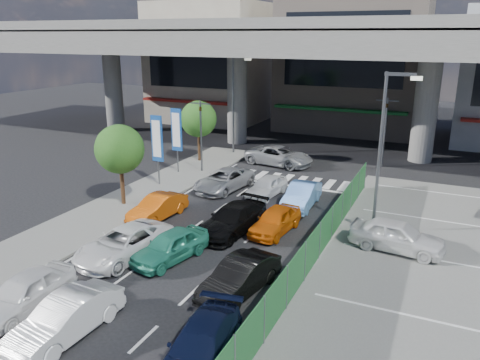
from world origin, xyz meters
The scene contains 30 objects.
ground centered at (0.00, 0.00, 0.00)m, with size 120.00×120.00×0.00m, color black.
parking_lot centered at (11.00, 2.00, 0.03)m, with size 12.00×28.00×0.06m, color slate.
sidewalk_left centered at (-7.00, 4.00, 0.06)m, with size 4.00×30.00×0.12m, color slate.
fence_run centered at (5.30, 1.00, 0.90)m, with size 0.16×22.00×1.80m, color #1D5728, non-canonical shape.
expressway centered at (0.00, 22.00, 8.76)m, with size 64.00×14.00×10.75m.
building_west centered at (-16.00, 31.97, 6.49)m, with size 12.00×10.90×13.00m.
building_center centered at (0.00, 32.97, 7.49)m, with size 14.00×10.90×15.00m.
traffic_light_left centered at (-6.20, 12.00, 3.94)m, with size 1.60×1.24×5.20m.
traffic_light_right centered at (5.50, 19.00, 3.94)m, with size 1.60×1.24×5.20m.
street_lamp_right centered at (7.17, 6.00, 4.77)m, with size 1.65×0.22×8.00m.
street_lamp_left centered at (-6.33, 18.00, 4.77)m, with size 1.65×0.22×8.00m.
signboard_near centered at (-7.20, 7.99, 3.06)m, with size 0.80×0.14×4.70m.
signboard_far centered at (-7.60, 10.99, 3.06)m, with size 0.80×0.14×4.70m.
tree_near centered at (-7.00, 4.00, 3.39)m, with size 2.80×2.80×4.80m.
tree_far centered at (-7.80, 14.50, 3.39)m, with size 2.80×2.80×4.80m.
van_white_back_left centered at (-3.38, -6.28, 0.69)m, with size 1.63×4.05×1.38m, color white.
hatch_white_back_mid centered at (-0.80, -6.89, 0.69)m, with size 1.46×4.19×1.38m, color white.
minivan_navy_back centered at (3.92, -6.28, 0.63)m, with size 1.77×4.36×1.26m, color black.
sedan_white_mid_left centered at (-2.70, -1.39, 0.68)m, with size 2.25×4.87×1.35m, color white.
taxi_teal_mid centered at (-0.69, -0.76, 0.67)m, with size 1.58×3.93×1.34m, color #2C8D72.
hatch_black_mid_right centered at (3.26, -2.00, 0.67)m, with size 1.43×4.09×1.35m, color black.
taxi_orange_left centered at (-4.00, 3.13, 0.64)m, with size 1.35×3.88×1.28m, color #BD4D0A.
sedan_black_mid centered at (0.51, 3.14, 0.69)m, with size 1.93×4.76×1.38m, color black.
taxi_orange_right centered at (2.47, 4.03, 0.65)m, with size 1.53×3.80×1.29m, color #D35C0C.
wagon_silver_front_left centered at (-2.92, 9.04, 0.66)m, with size 2.18×4.72×1.31m, color #96989D.
sedan_white_front_mid centered at (0.01, 9.10, 0.62)m, with size 1.46×3.63×1.24m, color white.
kei_truck_front_right centered at (2.56, 8.14, 0.69)m, with size 1.45×4.16×1.37m, color #659BEF.
crossing_wagon_silver centered at (-1.76, 16.19, 0.73)m, with size 2.42×5.25×1.46m, color gray.
parked_sedan_white centered at (8.32, 4.31, 0.79)m, with size 1.72×4.28×1.46m, color silver.
traffic_cone centered at (7.42, 4.30, 0.41)m, with size 0.36×0.36×0.70m, color #F92E0D.
Camera 1 is at (9.98, -16.64, 9.63)m, focal length 35.00 mm.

